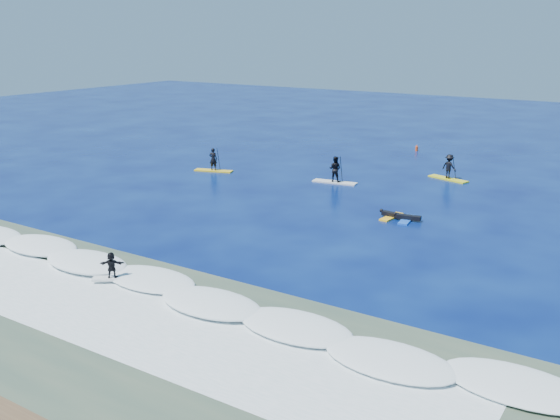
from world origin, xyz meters
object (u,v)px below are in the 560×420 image
Objects in this scene: sup_paddler_left at (213,163)px; wave_surfer at (112,267)px; sup_paddler_right at (449,168)px; prone_paddler_near at (392,215)px; prone_paddler_far at (407,218)px; marker_buoy at (417,148)px; sup_paddler_center at (335,171)px.

sup_paddler_left is 1.86× the size of wave_surfer.
sup_paddler_right is 1.56× the size of prone_paddler_near.
prone_paddler_near is 1.00m from prone_paddler_far.
wave_surfer is 2.81× the size of marker_buoy.
sup_paddler_left is 0.98× the size of sup_paddler_right.
marker_buoy is at bearing 80.06° from sup_paddler_center.
marker_buoy is (-6.34, 9.96, -0.61)m from sup_paddler_right.
prone_paddler_near is 17.65m from wave_surfer.
sup_paddler_center is at bearing -7.16° from sup_paddler_left.
sup_paddler_center is 5.52× the size of marker_buoy.
sup_paddler_right is 11.83m from marker_buoy.
sup_paddler_right reaches higher than prone_paddler_near.
prone_paddler_near is (17.35, -4.39, -0.54)m from sup_paddler_left.
marker_buoy reaches higher than prone_paddler_near.
sup_paddler_center is 8.87m from sup_paddler_right.
sup_paddler_right is at bearing 31.62° from sup_paddler_center.
marker_buoy is at bearing 41.54° from sup_paddler_left.
wave_surfer is at bearing 164.41° from prone_paddler_near.
sup_paddler_left is 18.54m from sup_paddler_right.
marker_buoy is (-7.71, 21.85, 0.12)m from prone_paddler_far.
wave_surfer reaches higher than prone_paddler_far.
prone_paddler_near is (7.19, -6.16, -0.73)m from sup_paddler_center.
sup_paddler_right reaches higher than prone_paddler_far.
wave_surfer is (10.75, -20.75, 0.06)m from sup_paddler_left.
sup_paddler_left reaches higher than prone_paddler_far.
prone_paddler_near is 22.81m from marker_buoy.
prone_paddler_near is at bearing -48.78° from sup_paddler_center.
sup_paddler_center is 22.53m from wave_surfer.
wave_surfer is (-6.59, -16.36, 0.60)m from prone_paddler_near.
wave_surfer is at bearing -89.82° from marker_buoy.
wave_surfer is at bearing 147.29° from prone_paddler_far.
sup_paddler_right is (16.97, 7.45, 0.19)m from sup_paddler_left.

